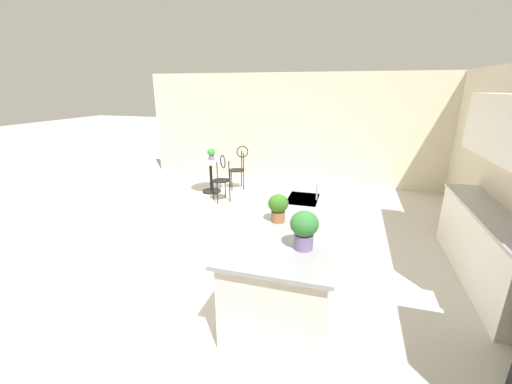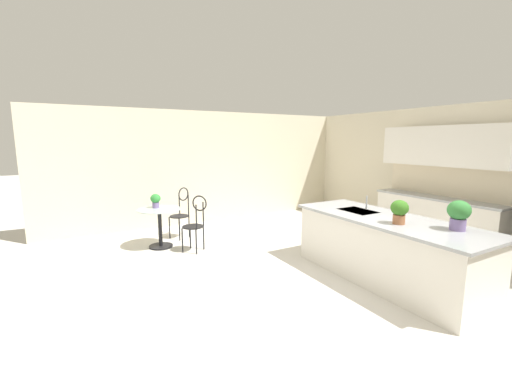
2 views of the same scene
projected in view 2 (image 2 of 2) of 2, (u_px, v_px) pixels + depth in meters
The scene contains 13 objects.
ground_plane at pixel (325, 284), 4.60m from camera, with size 40.00×40.00×0.00m, color beige.
wall_back at pixel (476, 175), 6.15m from camera, with size 9.00×0.12×2.70m, color beige.
wall_left_window at pixel (212, 167), 8.06m from camera, with size 0.12×7.80×2.70m, color beige.
kitchen_island at pixel (385, 249), 4.68m from camera, with size 2.80×1.06×0.92m.
back_counter_run at pixel (437, 218), 6.41m from camera, with size 2.44×0.64×1.52m.
upper_cabinet_run at pixel (443, 146), 6.18m from camera, with size 2.40×0.36×0.76m.
bistro_table at pixel (160, 224), 6.12m from camera, with size 0.80×0.80×0.74m.
chair_near_window at pixel (195, 221), 5.86m from camera, with size 0.54×0.54×1.04m.
chair_by_island at pixel (181, 210), 6.74m from camera, with size 0.52×0.52×1.04m.
sink_faucet at pixel (366, 203), 5.15m from camera, with size 0.02×0.02×0.22m, color #B2B5BA.
potted_plant_on_table at pixel (156, 200), 6.15m from camera, with size 0.19×0.19×0.27m.
potted_plant_counter_far at pixel (459, 213), 3.94m from camera, with size 0.26×0.26×0.37m.
potted_plant_counter_near at pixel (399, 210), 4.24m from camera, with size 0.23×0.23×0.32m.
Camera 2 is at (3.31, -2.97, 2.00)m, focal length 22.82 mm.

